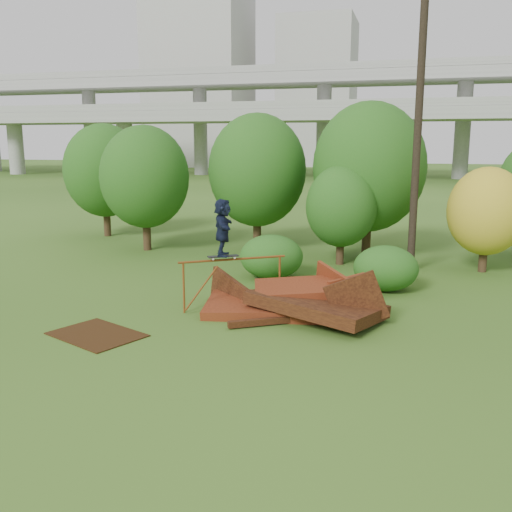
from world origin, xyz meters
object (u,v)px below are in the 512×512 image
(scrap_pile, at_px, (292,302))
(utility_pole, at_px, (418,119))
(skater, at_px, (223,227))
(flat_plate, at_px, (97,334))

(scrap_pile, xyz_separation_m, utility_pole, (3.16, 6.57, 5.25))
(skater, xyz_separation_m, flat_plate, (-2.37, -3.01, -2.40))
(flat_plate, bearing_deg, scrap_pile, 34.26)
(flat_plate, bearing_deg, utility_pole, 51.66)
(scrap_pile, height_order, skater, skater)
(flat_plate, relative_size, utility_pole, 0.20)
(scrap_pile, distance_m, flat_plate, 5.35)
(scrap_pile, xyz_separation_m, skater, (-2.04, 0.01, 2.05))
(scrap_pile, relative_size, flat_plate, 2.47)
(skater, height_order, utility_pole, utility_pole)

